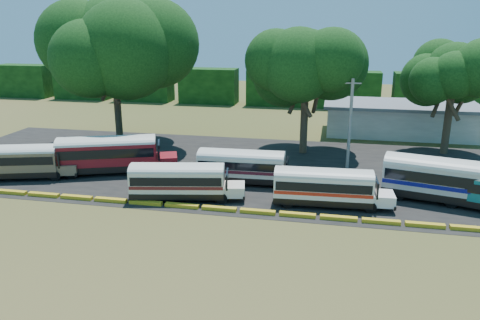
% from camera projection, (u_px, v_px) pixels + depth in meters
% --- Properties ---
extents(ground, '(160.00, 160.00, 0.00)m').
position_uv_depth(ground, '(197.00, 214.00, 35.29)').
color(ground, '#354717').
rests_on(ground, ground).
extents(asphalt_strip, '(64.00, 24.00, 0.02)m').
position_uv_depth(asphalt_strip, '(241.00, 168.00, 46.36)').
color(asphalt_strip, black).
rests_on(asphalt_strip, ground).
extents(curb, '(53.70, 0.45, 0.30)m').
position_uv_depth(curb, '(200.00, 207.00, 36.19)').
color(curb, yellow).
rests_on(curb, ground).
extents(terminal_building, '(19.00, 9.00, 4.00)m').
position_uv_depth(terminal_building, '(400.00, 119.00, 59.44)').
color(terminal_building, silver).
rests_on(terminal_building, ground).
extents(treeline_backdrop, '(130.00, 4.00, 6.00)m').
position_uv_depth(treeline_backdrop, '(277.00, 88.00, 79.49)').
color(treeline_backdrop, black).
rests_on(treeline_backdrop, ground).
extents(bus_beige, '(9.97, 5.03, 3.19)m').
position_uv_depth(bus_beige, '(17.00, 159.00, 42.70)').
color(bus_beige, black).
rests_on(bus_beige, ground).
extents(bus_red, '(11.31, 6.39, 3.64)m').
position_uv_depth(bus_red, '(110.00, 152.00, 44.16)').
color(bus_red, black).
rests_on(bus_red, ground).
extents(bus_cream_west, '(9.51, 3.95, 3.04)m').
position_uv_depth(bus_cream_west, '(180.00, 179.00, 37.74)').
color(bus_cream_west, black).
rests_on(bus_cream_west, ground).
extents(bus_cream_east, '(9.44, 2.61, 3.08)m').
position_uv_depth(bus_cream_east, '(244.00, 165.00, 41.46)').
color(bus_cream_east, black).
rests_on(bus_cream_east, ground).
extents(bus_white_red, '(9.36, 2.74, 3.04)m').
position_uv_depth(bus_white_red, '(326.00, 185.00, 36.38)').
color(bus_white_red, black).
rests_on(bus_white_red, ground).
extents(bus_white_blue, '(11.35, 5.28, 3.62)m').
position_uv_depth(bus_white_blue, '(446.00, 178.00, 37.03)').
color(bus_white_blue, black).
rests_on(bus_white_blue, ground).
extents(tree_west, '(13.76, 13.76, 16.57)m').
position_uv_depth(tree_west, '(113.00, 44.00, 51.47)').
color(tree_west, '#332919').
rests_on(tree_west, ground).
extents(tree_center, '(10.04, 10.04, 13.25)m').
position_uv_depth(tree_center, '(306.00, 65.00, 48.96)').
color(tree_center, '#332919').
rests_on(tree_center, ground).
extents(tree_east, '(8.07, 8.07, 11.93)m').
position_uv_depth(tree_east, '(454.00, 71.00, 48.80)').
color(tree_east, '#332919').
rests_on(tree_east, ground).
extents(utility_pole, '(1.60, 0.30, 8.80)m').
position_uv_depth(utility_pole, '(350.00, 123.00, 45.07)').
color(utility_pole, gray).
rests_on(utility_pole, ground).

